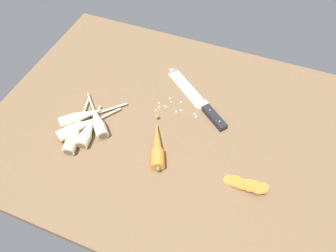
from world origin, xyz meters
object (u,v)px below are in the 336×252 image
at_px(parsnip_mid_right, 88,132).
at_px(carrot_slice_stack, 245,184).
at_px(whole_carrot, 157,146).
at_px(parsnip_front, 79,127).
at_px(chefs_knife, 194,95).
at_px(parsnip_outer, 98,121).
at_px(parsnip_mid_left, 75,133).
at_px(parsnip_back, 82,116).

relative_size(parsnip_mid_right, carrot_slice_stack, 1.34).
height_order(whole_carrot, parsnip_front, whole_carrot).
distance_m(chefs_knife, parsnip_outer, 0.35).
relative_size(parsnip_mid_left, parsnip_mid_right, 1.32).
relative_size(parsnip_front, parsnip_mid_right, 1.14).
bearing_deg(whole_carrot, carrot_slice_stack, -4.96).
distance_m(parsnip_mid_left, carrot_slice_stack, 0.55).
xyz_separation_m(chefs_knife, whole_carrot, (-0.04, -0.26, 0.01)).
distance_m(chefs_knife, parsnip_mid_right, 0.39).
xyz_separation_m(chefs_knife, parsnip_back, (-0.32, -0.24, 0.01)).
height_order(parsnip_front, parsnip_outer, same).
bearing_deg(carrot_slice_stack, chefs_knife, 131.61).
xyz_separation_m(chefs_knife, carrot_slice_stack, (0.25, -0.28, 0.01)).
relative_size(chefs_knife, parsnip_outer, 1.78).
distance_m(whole_carrot, parsnip_outer, 0.22).
height_order(chefs_knife, whole_carrot, whole_carrot).
height_order(whole_carrot, parsnip_mid_left, whole_carrot).
height_order(parsnip_mid_left, parsnip_mid_right, same).
xyz_separation_m(parsnip_outer, carrot_slice_stack, (0.51, -0.04, -0.01)).
relative_size(parsnip_mid_right, parsnip_back, 0.96).
relative_size(chefs_knife, carrot_slice_stack, 2.27).
bearing_deg(chefs_knife, parsnip_back, -143.08).
distance_m(parsnip_back, carrot_slice_stack, 0.57).
relative_size(parsnip_mid_left, carrot_slice_stack, 1.77).
distance_m(parsnip_mid_left, parsnip_back, 0.07).
distance_m(parsnip_mid_left, parsnip_outer, 0.08).
height_order(whole_carrot, parsnip_outer, whole_carrot).
bearing_deg(parsnip_back, parsnip_front, -72.52).
distance_m(parsnip_front, parsnip_outer, 0.06).
height_order(parsnip_outer, carrot_slice_stack, parsnip_outer).
bearing_deg(parsnip_mid_right, whole_carrot, 7.60).
bearing_deg(carrot_slice_stack, whole_carrot, 175.04).
xyz_separation_m(chefs_knife, parsnip_outer, (-0.26, -0.24, 0.01)).
xyz_separation_m(chefs_knife, parsnip_front, (-0.30, -0.28, 0.01)).
bearing_deg(parsnip_outer, chefs_knife, 42.26).
distance_m(parsnip_back, parsnip_outer, 0.06).
height_order(parsnip_mid_left, parsnip_back, same).
height_order(chefs_knife, parsnip_mid_right, parsnip_mid_right).
bearing_deg(parsnip_back, parsnip_outer, 1.69).
bearing_deg(chefs_knife, carrot_slice_stack, -48.39).
bearing_deg(parsnip_mid_left, chefs_knife, 45.19).
xyz_separation_m(whole_carrot, parsnip_mid_right, (-0.23, -0.03, -0.00)).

